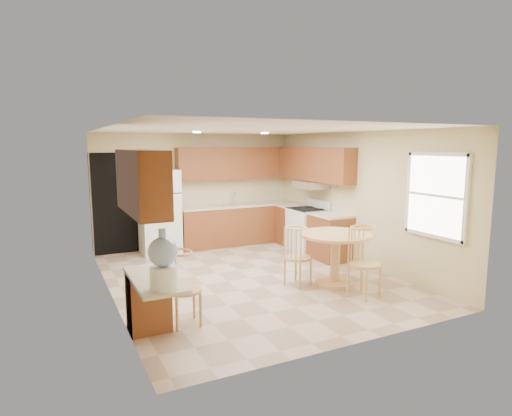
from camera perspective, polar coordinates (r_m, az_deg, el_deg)
name	(u,v)px	position (r m, az deg, el deg)	size (l,w,h in m)	color
floor	(250,278)	(7.41, -0.81, -9.29)	(5.50, 5.50, 0.00)	tan
ceiling	(250,130)	(7.07, -0.85, 10.41)	(4.50, 5.50, 0.02)	white
wall_back	(197,190)	(9.67, -7.85, 2.37)	(4.50, 0.02, 2.50)	beige
wall_front	(357,237)	(4.83, 13.34, -3.80)	(4.50, 0.02, 2.50)	beige
wall_left	(109,215)	(6.50, -19.04, -0.93)	(0.02, 5.50, 2.50)	beige
wall_right	(357,198)	(8.34, 13.27, 1.27)	(0.02, 5.50, 2.50)	beige
doorway	(117,204)	(9.28, -18.10, 0.54)	(0.90, 0.02, 2.10)	black
base_cab_back	(238,225)	(9.82, -2.35, -2.27)	(2.75, 0.60, 0.87)	brown
counter_back	(238,205)	(9.75, -2.37, 0.36)	(2.75, 0.63, 0.04)	beige
base_cab_right_a	(292,225)	(9.79, 4.83, -2.32)	(0.60, 0.59, 0.87)	brown
counter_right_a	(292,206)	(9.72, 4.87, 0.31)	(0.63, 0.59, 0.04)	beige
base_cab_right_b	(330,238)	(8.61, 9.85, -3.92)	(0.60, 0.80, 0.87)	brown
counter_right_b	(331,215)	(8.52, 9.92, -0.93)	(0.63, 0.80, 0.04)	beige
upper_cab_back	(236,163)	(9.79, -2.73, 6.04)	(2.75, 0.33, 0.70)	brown
upper_cab_right	(314,164)	(9.16, 7.76, 5.81)	(0.33, 2.42, 0.70)	brown
upper_cab_left	(141,182)	(4.89, -15.03, 3.39)	(0.33, 1.40, 0.70)	brown
sink	(237,204)	(9.74, -2.50, 0.48)	(0.78, 0.44, 0.01)	silver
range_hood	(311,185)	(9.12, 7.37, 3.09)	(0.50, 0.76, 0.14)	silver
desk_pedestal	(149,301)	(5.50, -14.13, -11.99)	(0.48, 0.42, 0.72)	brown
desk_top	(155,279)	(5.02, -13.36, -9.25)	(0.50, 1.20, 0.04)	beige
window	(436,195)	(6.98, 22.88, 1.55)	(0.06, 1.12, 1.30)	white
can_light_a	(197,132)	(7.99, -7.91, 9.99)	(0.14, 0.14, 0.02)	white
can_light_b	(265,133)	(8.54, 1.17, 9.96)	(0.14, 0.14, 0.02)	white
refrigerator	(159,212)	(9.13, -12.77, -0.49)	(0.77, 0.75, 1.75)	white
stove	(307,229)	(9.21, 6.87, -2.82)	(0.65, 0.76, 1.09)	white
dining_table	(335,251)	(7.03, 10.54, -5.70)	(1.15, 1.15, 0.85)	tan
chair_table_a	(301,251)	(6.84, 6.03, -5.77)	(0.42, 0.54, 0.96)	tan
chair_table_b	(370,257)	(6.47, 14.91, -6.30)	(0.47, 0.49, 1.05)	tan
chair_desk	(187,283)	(5.40, -9.15, -9.79)	(0.42, 0.54, 0.94)	tan
water_crock	(163,262)	(4.54, -12.29, -7.05)	(0.31, 0.31, 0.64)	white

